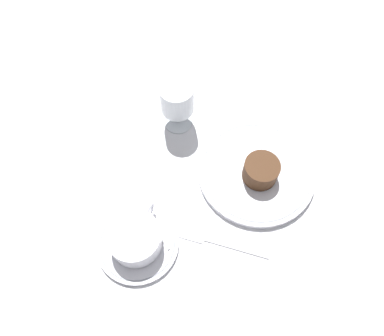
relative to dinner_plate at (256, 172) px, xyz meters
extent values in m
plane|color=white|center=(-0.03, 0.03, -0.01)|extent=(3.00, 3.00, 0.00)
cylinder|color=white|center=(0.00, 0.00, 0.00)|extent=(0.24, 0.24, 0.01)
torus|color=#999EA8|center=(0.00, 0.00, 0.00)|extent=(0.23, 0.23, 0.00)
cylinder|color=white|center=(-0.23, 0.16, 0.00)|extent=(0.16, 0.16, 0.01)
torus|color=#999EA8|center=(-0.23, 0.16, 0.00)|extent=(0.14, 0.14, 0.00)
cylinder|color=white|center=(-0.24, 0.16, 0.03)|extent=(0.10, 0.10, 0.05)
cylinder|color=#331E0F|center=(-0.24, 0.16, 0.03)|extent=(0.08, 0.08, 0.04)
torus|color=white|center=(-0.18, 0.16, 0.03)|extent=(0.04, 0.01, 0.04)
cube|color=silver|center=(-0.20, 0.13, 0.00)|extent=(0.05, 0.07, 0.00)
ellipsoid|color=silver|center=(-0.17, 0.17, 0.00)|extent=(0.03, 0.03, 0.00)
cylinder|color=silver|center=(0.05, 0.20, -0.01)|extent=(0.06, 0.06, 0.01)
cylinder|color=silver|center=(0.05, 0.20, 0.02)|extent=(0.01, 0.01, 0.05)
cylinder|color=silver|center=(0.05, 0.20, 0.08)|extent=(0.07, 0.07, 0.07)
cylinder|color=#470A14|center=(0.05, 0.20, 0.07)|extent=(0.06, 0.06, 0.04)
cube|color=silver|center=(-0.17, -0.02, -0.01)|extent=(0.02, 0.13, 0.01)
cube|color=silver|center=(-0.18, 0.07, -0.01)|extent=(0.03, 0.05, 0.01)
cylinder|color=#4C2D19|center=(-0.01, -0.01, 0.03)|extent=(0.07, 0.07, 0.05)
camera|label=1|loc=(-0.37, -0.02, 0.70)|focal=35.00mm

